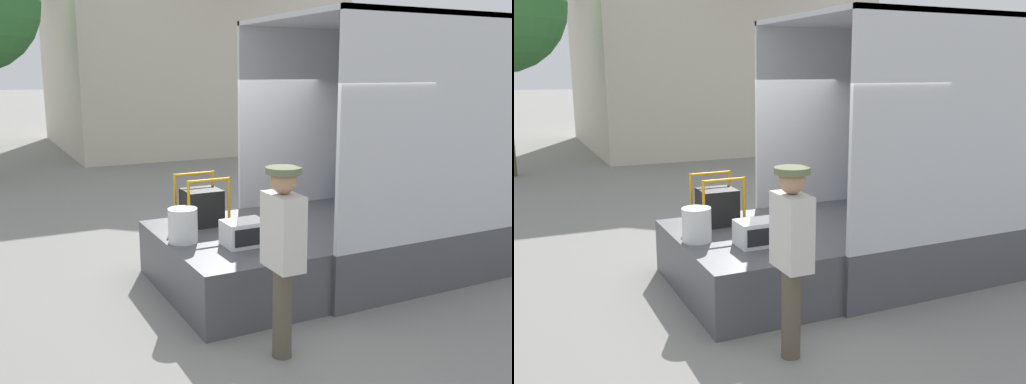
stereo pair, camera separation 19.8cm
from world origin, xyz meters
The scene contains 7 objects.
ground_plane centered at (0.00, 0.00, 0.00)m, with size 160.00×160.00×0.00m, color gray.
tailgate_deck centered at (-0.74, 0.00, 0.35)m, with size 1.48×2.33×0.69m, color #4C4C51.
microwave centered at (-0.69, -0.41, 0.83)m, with size 0.47×0.37×0.29m.
portable_generator centered at (-0.78, 0.63, 0.93)m, with size 0.57×0.54×0.64m.
orange_bucket centered at (-1.27, 0.02, 0.89)m, with size 0.34×0.34×0.40m.
worker_person centered at (-0.93, -1.71, 1.11)m, with size 0.32×0.44×1.80m.
house_backdrop centered at (3.81, 13.94, 3.96)m, with size 9.24×8.40×7.78m.
Camera 2 is at (-3.18, -6.07, 2.63)m, focal length 40.00 mm.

